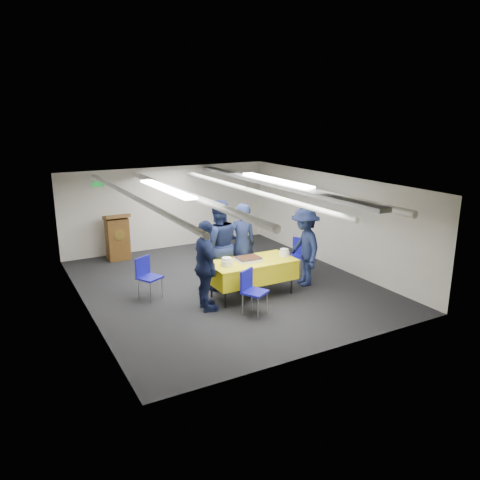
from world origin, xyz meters
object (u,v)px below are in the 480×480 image
Objects in this scene: podium at (117,236)px; chair_left at (147,273)px; sheet_cake at (248,259)px; sailor_c at (206,266)px; serving_table at (252,270)px; sailor_a at (242,245)px; chair_right at (299,253)px; sailor_d at (305,247)px; chair_near at (251,287)px; sailor_b at (218,245)px.

podium reaches higher than chair_left.
sheet_cake is 0.28× the size of sailor_c.
sailor_a is at bearing 79.58° from serving_table.
sailor_d reaches higher than chair_right.
chair_near reaches higher than serving_table.
chair_near is at bearing -146.05° from chair_right.
sailor_b is (1.37, -3.18, 0.37)m from podium.
sailor_a is 1.55m from sailor_c.
sailor_a reaches higher than podium.
podium is at bearing 136.90° from chair_right.
podium is 3.49m from sailor_b.
chair_right is at bearing 33.95° from chair_near.
sailor_c is (-0.68, 0.57, 0.37)m from chair_near.
chair_right is at bearing -175.01° from sailor_a.
sailor_a is (0.12, 0.67, 0.37)m from serving_table.
serving_table is at bearing 85.27° from sailor_a.
sailor_c is at bearing -168.26° from sheet_cake.
chair_left reaches higher than serving_table.
chair_near is 2.57m from chair_right.
podium is at bearing -127.39° from sailor_d.
podium is 1.44× the size of chair_near.
serving_table is 0.98× the size of sailor_a.
chair_left is 2.15m from sailor_a.
sailor_c is 2.51m from sailor_d.
sailor_c reaches higher than chair_right.
sailor_c reaches higher than chair_near.
sailor_a is 1.06× the size of sailor_d.
chair_left is at bearing 154.01° from serving_table.
sailor_a is 0.56m from sailor_b.
chair_left reaches higher than sheet_cake.
serving_table is at bearing -7.59° from sheet_cake.
podium is 4.86m from chair_near.
sailor_c is at bearing 40.50° from sailor_a.
sailor_b reaches higher than sailor_d.
podium reaches higher than serving_table.
chair_right reaches higher than serving_table.
chair_right is 0.49× the size of sailor_c.
sheet_cake is at bearing -70.36° from sailor_c.
sailor_b is (-0.43, 0.72, 0.43)m from serving_table.
sailor_a reaches higher than chair_right.
chair_left is 1.47m from sailor_c.
podium is at bearing 114.84° from serving_table.
sailor_b is (1.53, -0.24, 0.46)m from chair_left.
chair_left is (-0.16, -2.94, -0.08)m from podium.
sheet_cake is 4.25m from podium.
podium reaches higher than chair_near.
serving_table is 0.78m from sailor_a.
serving_table is at bearing -71.73° from sailor_c.
sheet_cake is 0.59× the size of chair_right.
sheet_cake is 0.80m from sailor_b.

